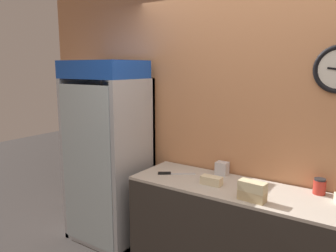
{
  "coord_description": "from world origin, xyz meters",
  "views": [
    {
      "loc": [
        0.95,
        -1.62,
        1.86
      ],
      "look_at": [
        -0.69,
        0.81,
        1.33
      ],
      "focal_mm": 35.0,
      "sensor_mm": 36.0,
      "label": 1
    }
  ],
  "objects": [
    {
      "name": "condiment_jar",
      "position": [
        0.57,
        1.08,
        0.93
      ],
      "size": [
        0.1,
        0.1,
        0.13
      ],
      "color": "#B72D23",
      "rests_on": "prep_counter"
    },
    {
      "name": "chefs_knife",
      "position": [
        -0.66,
        0.83,
        0.88
      ],
      "size": [
        0.3,
        0.23,
        0.02
      ],
      "color": "silver",
      "rests_on": "prep_counter"
    },
    {
      "name": "napkin_dispenser",
      "position": [
        -0.27,
        1.08,
        0.93
      ],
      "size": [
        0.11,
        0.09,
        0.12
      ],
      "color": "silver",
      "rests_on": "prep_counter"
    },
    {
      "name": "sandwich_stack_bottom",
      "position": [
        0.18,
        0.65,
        0.91
      ],
      "size": [
        0.21,
        0.11,
        0.07
      ],
      "color": "tan",
      "rests_on": "prep_counter"
    },
    {
      "name": "prep_counter",
      "position": [
        0.0,
        0.85,
        0.43
      ],
      "size": [
        1.89,
        0.6,
        0.87
      ],
      "color": "#332D28",
      "rests_on": "ground_plane"
    },
    {
      "name": "beverage_cooler",
      "position": [
        -1.47,
        0.88,
        1.05
      ],
      "size": [
        0.78,
        0.64,
        1.92
      ],
      "color": "#B2B7BC",
      "rests_on": "ground_plane"
    },
    {
      "name": "wall_back",
      "position": [
        0.0,
        1.2,
        1.35
      ],
      "size": [
        5.2,
        0.09,
        2.7
      ],
      "color": "tan",
      "rests_on": "ground_plane"
    },
    {
      "name": "sandwich_stack_middle",
      "position": [
        0.18,
        0.65,
        0.98
      ],
      "size": [
        0.21,
        0.11,
        0.07
      ],
      "color": "beige",
      "rests_on": "sandwich_stack_bottom"
    },
    {
      "name": "sandwich_flat_left",
      "position": [
        -0.23,
        0.79,
        0.91
      ],
      "size": [
        0.18,
        0.09,
        0.07
      ],
      "color": "beige",
      "rests_on": "prep_counter"
    }
  ]
}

